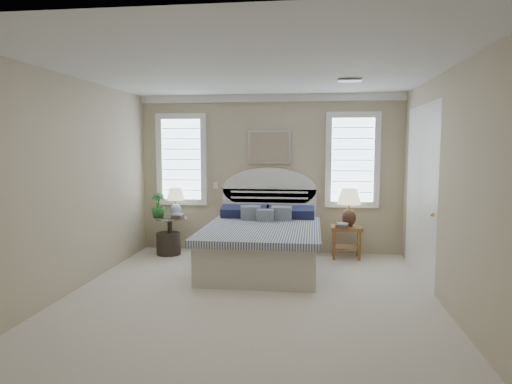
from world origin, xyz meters
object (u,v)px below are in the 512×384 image
object	(u,v)px
lamp_left	(176,199)
lamp_right	(349,203)
nightstand_right	(346,235)
floor_pot	(169,244)
side_table_left	(170,232)
bed	(263,242)

from	to	relation	value
lamp_left	lamp_right	distance (m)	2.91
nightstand_right	floor_pot	distance (m)	2.98
floor_pot	lamp_left	size ratio (longest dim) A/B	0.81
side_table_left	nightstand_right	size ratio (longest dim) A/B	1.19
side_table_left	floor_pot	world-z (taller)	side_table_left
floor_pot	nightstand_right	bearing A→B (deg)	2.27
bed	lamp_left	xyz separation A→B (m)	(-1.57, 0.70, 0.55)
nightstand_right	side_table_left	bearing A→B (deg)	-178.06
side_table_left	nightstand_right	xyz separation A→B (m)	(2.95, 0.10, -0.00)
nightstand_right	floor_pot	size ratio (longest dim) A/B	1.30
floor_pot	lamp_left	xyz separation A→B (m)	(0.10, 0.13, 0.75)
nightstand_right	lamp_left	xyz separation A→B (m)	(-2.87, 0.01, 0.55)
bed	lamp_right	world-z (taller)	bed
side_table_left	lamp_right	size ratio (longest dim) A/B	1.00
bed	floor_pot	size ratio (longest dim) A/B	5.57
bed	floor_pot	distance (m)	1.78
side_table_left	lamp_right	xyz separation A→B (m)	(2.98, 0.13, 0.53)
side_table_left	bed	bearing A→B (deg)	-19.74
bed	floor_pot	world-z (taller)	bed
nightstand_right	lamp_left	bearing A→B (deg)	179.85
bed	side_table_left	world-z (taller)	bed
bed	nightstand_right	xyz separation A→B (m)	(1.30, 0.69, 0.00)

